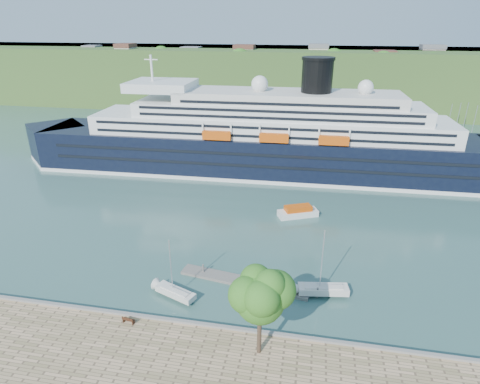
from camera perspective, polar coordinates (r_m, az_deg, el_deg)
ground at (r=51.89m, az=-4.25°, el=-19.16°), size 400.00×400.00×0.00m
far_hillside at (r=183.61m, az=7.58°, el=15.86°), size 400.00×50.00×24.00m
quay_coping at (r=50.98m, az=-4.35°, el=-18.36°), size 220.00×0.50×0.30m
cruise_ship at (r=97.27m, az=2.73°, el=10.67°), size 123.46×21.16×27.63m
park_bench at (r=52.82m, az=-15.57°, el=-17.05°), size 1.67×0.89×1.02m
promenade_tree at (r=44.12m, az=2.85°, el=-16.30°), size 7.09×7.09×11.74m
floating_pontoon at (r=59.30m, az=0.51°, el=-12.61°), size 19.22×5.26×0.42m
sailboat_white_near at (r=54.92m, az=-9.40°, el=-11.10°), size 6.78×4.11×8.49m
sailboat_white_far at (r=55.48m, az=12.07°, el=-10.18°), size 7.75×3.22×9.71m
tender_launch at (r=78.14m, az=8.24°, el=-2.71°), size 8.14×5.59×2.14m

